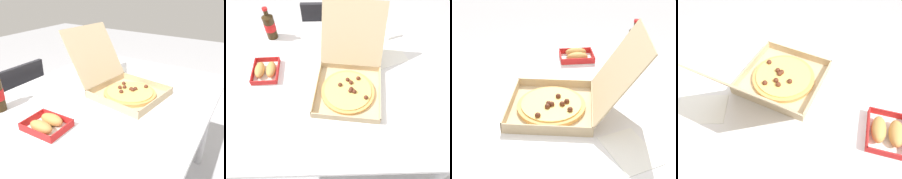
# 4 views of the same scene
# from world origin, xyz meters

# --- Properties ---
(ground_plane) EXTENTS (10.00, 10.00, 0.00)m
(ground_plane) POSITION_xyz_m (0.00, 0.00, 0.00)
(ground_plane) COLOR #B2B2B7
(dining_table) EXTENTS (1.41, 1.09, 0.75)m
(dining_table) POSITION_xyz_m (0.00, 0.00, 0.69)
(dining_table) COLOR white
(dining_table) RESTS_ON ground_plane
(chair) EXTENTS (0.40, 0.40, 0.83)m
(chair) POSITION_xyz_m (-0.05, 0.78, 0.48)
(chair) COLOR #232328
(chair) RESTS_ON ground_plane
(pizza_box_open) EXTENTS (0.43, 0.59, 0.35)m
(pizza_box_open) POSITION_xyz_m (0.10, -0.06, 0.80)
(pizza_box_open) COLOR tan
(pizza_box_open) RESTS_ON dining_table
(bread_side_box) EXTENTS (0.16, 0.20, 0.06)m
(bread_side_box) POSITION_xyz_m (-0.39, 0.05, 0.78)
(bread_side_box) COLOR white
(bread_side_box) RESTS_ON dining_table
(cola_bottle) EXTENTS (0.07, 0.07, 0.22)m
(cola_bottle) POSITION_xyz_m (-0.40, 0.38, 0.85)
(cola_bottle) COLOR #33230F
(cola_bottle) RESTS_ON dining_table
(paper_menu) EXTENTS (0.25, 0.21, 0.00)m
(paper_menu) POSITION_xyz_m (0.37, 0.17, 0.76)
(paper_menu) COLOR white
(paper_menu) RESTS_ON dining_table
(napkin_pile) EXTENTS (0.14, 0.14, 0.02)m
(napkin_pile) POSITION_xyz_m (0.42, 0.40, 0.76)
(napkin_pile) COLOR white
(napkin_pile) RESTS_ON dining_table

